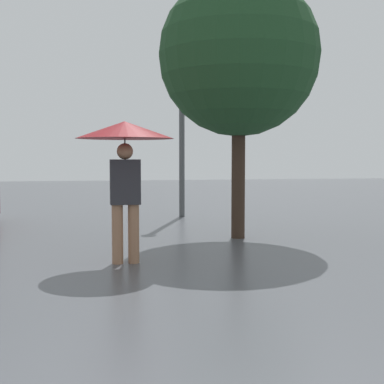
% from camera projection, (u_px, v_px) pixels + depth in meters
% --- Properties ---
extents(pedestrian, '(1.29, 1.29, 1.88)m').
position_uv_depth(pedestrian, '(125.00, 144.00, 7.02)').
color(pedestrian, '#9E7051').
rests_on(pedestrian, ground_plane).
extents(tree, '(2.76, 2.76, 4.53)m').
position_uv_depth(tree, '(239.00, 56.00, 9.13)').
color(tree, '#38281E').
rests_on(tree, ground_plane).
extents(street_lamp, '(0.29, 0.29, 4.82)m').
position_uv_depth(street_lamp, '(182.00, 95.00, 12.46)').
color(street_lamp, '#515456').
rests_on(street_lamp, ground_plane).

